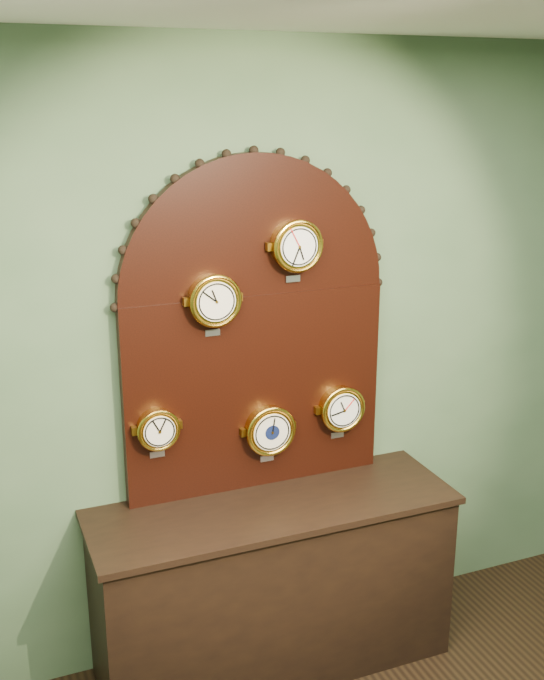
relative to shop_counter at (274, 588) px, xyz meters
name	(u,v)px	position (x,y,z in m)	size (l,w,h in m)	color
wall_back	(251,363)	(0.00, 0.27, 1.00)	(4.00, 4.00, 0.00)	#476142
shop_counter	(274,588)	(0.00, 0.00, 0.00)	(1.60, 0.50, 0.80)	black
display_board	(255,317)	(0.00, 0.22, 1.23)	(1.26, 0.06, 1.53)	black
roman_clock	(214,300)	(-0.20, 0.15, 1.34)	(0.23, 0.08, 0.28)	gold
arabic_clock	(296,246)	(0.17, 0.15, 1.54)	(0.23, 0.08, 0.28)	gold
hygrometer	(158,429)	(-0.47, 0.15, 0.80)	(0.19, 0.08, 0.24)	gold
barometer	(270,430)	(0.04, 0.15, 0.71)	(0.24, 0.08, 0.29)	gold
tide_clock	(341,408)	(0.40, 0.15, 0.77)	(0.22, 0.08, 0.27)	gold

